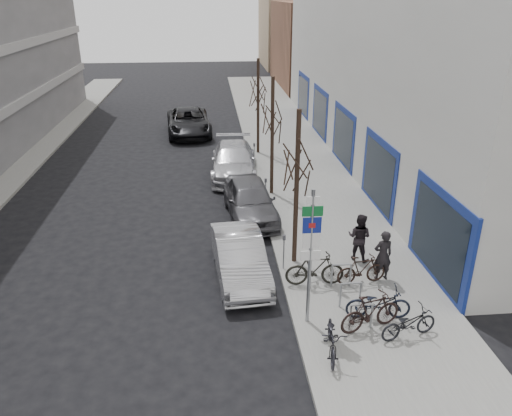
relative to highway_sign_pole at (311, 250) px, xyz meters
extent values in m
plane|color=black|center=(-2.40, 0.01, -2.46)|extent=(120.00, 120.00, 0.00)
cube|color=slate|center=(2.10, 10.01, -2.38)|extent=(5.00, 70.00, 0.15)
cube|color=#B7B7B2|center=(14.60, 16.01, 2.54)|extent=(20.00, 32.00, 10.00)
cube|color=brown|center=(10.60, 40.01, 1.54)|extent=(12.00, 14.00, 8.00)
cube|color=#937A5B|center=(11.10, 55.01, 2.04)|extent=(13.00, 12.00, 9.00)
cylinder|color=gray|center=(0.00, 0.01, -0.36)|extent=(0.10, 0.10, 4.20)
cube|color=white|center=(0.00, -0.02, 1.44)|extent=(0.35, 0.03, 0.22)
cube|color=#0C5926|center=(0.00, -0.02, 1.14)|extent=(0.55, 0.03, 0.28)
cube|color=navy|center=(0.00, -0.02, 0.74)|extent=(0.50, 0.03, 0.45)
cube|color=maroon|center=(0.00, -0.03, 0.74)|extent=(0.18, 0.02, 0.14)
cube|color=white|center=(0.00, -0.02, 0.29)|extent=(0.45, 0.03, 0.45)
cube|color=white|center=(0.00, -0.02, -0.16)|extent=(0.55, 0.03, 0.28)
cylinder|color=gray|center=(1.10, -0.49, -1.91)|extent=(0.06, 0.06, 0.80)
cylinder|color=gray|center=(1.70, -0.49, -1.91)|extent=(0.06, 0.06, 0.80)
cylinder|color=gray|center=(1.40, -0.49, -1.51)|extent=(0.60, 0.06, 0.06)
cylinder|color=gray|center=(1.10, 0.61, -1.91)|extent=(0.06, 0.06, 0.80)
cylinder|color=gray|center=(1.70, 0.61, -1.91)|extent=(0.06, 0.06, 0.80)
cylinder|color=gray|center=(1.40, 0.61, -1.51)|extent=(0.60, 0.06, 0.06)
cylinder|color=gray|center=(1.10, 1.71, -1.91)|extent=(0.06, 0.06, 0.80)
cylinder|color=gray|center=(1.70, 1.71, -1.91)|extent=(0.06, 0.06, 0.80)
cylinder|color=gray|center=(1.40, 1.71, -1.51)|extent=(0.60, 0.06, 0.06)
cylinder|color=black|center=(0.20, 3.51, 0.29)|extent=(0.16, 0.16, 5.50)
cylinder|color=black|center=(0.20, 10.01, 0.29)|extent=(0.16, 0.16, 5.50)
cylinder|color=black|center=(0.20, 16.51, 0.29)|extent=(0.16, 0.16, 5.50)
cylinder|color=gray|center=(-0.25, 3.01, -1.76)|extent=(0.05, 0.05, 1.10)
cube|color=#3F3F44|center=(-0.25, 3.01, -1.13)|extent=(0.10, 0.08, 0.18)
cylinder|color=gray|center=(-0.25, 8.51, -1.76)|extent=(0.05, 0.05, 1.10)
cube|color=#3F3F44|center=(-0.25, 8.51, -1.13)|extent=(0.10, 0.08, 0.18)
cylinder|color=gray|center=(-0.25, 14.01, -1.76)|extent=(0.05, 0.05, 1.10)
cube|color=#3F3F44|center=(-0.25, 14.01, -1.13)|extent=(0.10, 0.08, 0.18)
imported|color=black|center=(0.37, -1.41, -1.77)|extent=(0.82, 1.84, 1.09)
imported|color=black|center=(1.66, -0.52, -1.73)|extent=(1.98, 1.08, 1.15)
imported|color=black|center=(2.04, -0.02, -1.74)|extent=(1.91, 0.75, 1.14)
imported|color=black|center=(0.58, 1.90, -1.73)|extent=(1.93, 0.63, 1.16)
imported|color=black|center=(2.59, -0.95, -1.79)|extent=(1.77, 0.92, 1.03)
imported|color=black|center=(2.10, 1.85, -1.80)|extent=(1.71, 0.68, 1.01)
imported|color=#B3B4B8|center=(-1.75, 2.87, -1.73)|extent=(1.92, 4.56, 1.47)
imported|color=#535258|center=(-1.00, 7.62, -1.64)|extent=(2.30, 4.92, 1.63)
imported|color=#B9B9BE|center=(-1.42, 13.00, -1.65)|extent=(2.53, 5.65, 1.61)
imported|color=black|center=(-3.98, 21.58, -1.62)|extent=(3.26, 6.22, 1.67)
imported|color=black|center=(2.83, 2.06, -1.44)|extent=(0.67, 0.48, 1.73)
imported|color=black|center=(2.45, 3.41, -1.44)|extent=(0.78, 0.73, 1.74)
camera|label=1|loc=(-2.57, -11.64, 6.35)|focal=35.00mm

